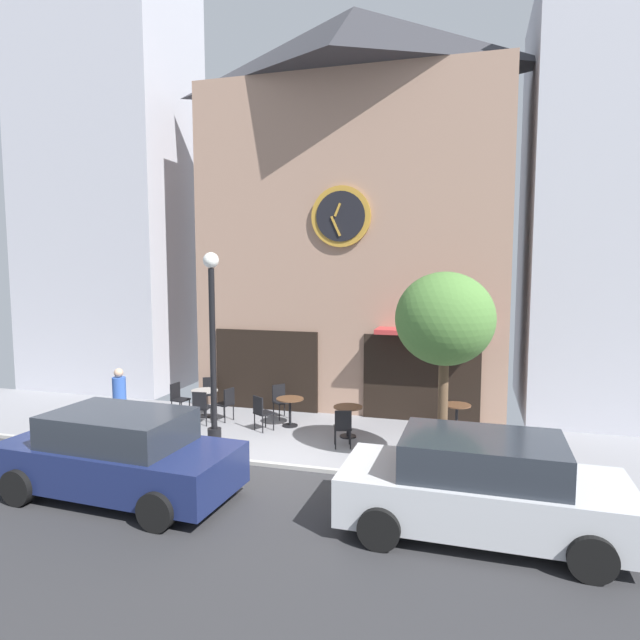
{
  "coord_description": "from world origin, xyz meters",
  "views": [
    {
      "loc": [
        3.89,
        -10.21,
        4.17
      ],
      "look_at": [
        0.39,
        2.13,
        2.86
      ],
      "focal_mm": 30.55,
      "sensor_mm": 36.0,
      "label": 1
    }
  ],
  "objects": [
    {
      "name": "cafe_table_rightmost",
      "position": [
        -0.61,
        2.81,
        0.52
      ],
      "size": [
        0.71,
        0.71,
        0.74
      ],
      "color": "black",
      "rests_on": "ground_plane"
    },
    {
      "name": "parked_car_silver",
      "position": [
        4.08,
        -1.76,
        0.76
      ],
      "size": [
        4.33,
        2.08,
        1.55
      ],
      "color": "#B7BABF",
      "rests_on": "ground_plane"
    },
    {
      "name": "cafe_chair_outer",
      "position": [
        1.1,
        1.53,
        0.53
      ],
      "size": [
        0.5,
        0.5,
        0.9
      ],
      "color": "black",
      "rests_on": "ground_plane"
    },
    {
      "name": "cafe_table_near_curb",
      "position": [
        -3.15,
        3.01,
        0.53
      ],
      "size": [
        0.73,
        0.73,
        0.74
      ],
      "color": "black",
      "rests_on": "ground_plane"
    },
    {
      "name": "cafe_chair_corner",
      "position": [
        -1.12,
        3.51,
        0.53
      ],
      "size": [
        0.56,
        0.56,
        0.9
      ],
      "color": "black",
      "rests_on": "ground_plane"
    },
    {
      "name": "parked_car_navy",
      "position": [
        -2.18,
        -2.06,
        0.76
      ],
      "size": [
        4.39,
        2.21,
        1.55
      ],
      "color": "navy",
      "rests_on": "ground_plane"
    },
    {
      "name": "cafe_chair_left_end",
      "position": [
        -1.16,
        2.22,
        0.53
      ],
      "size": [
        0.55,
        0.55,
        0.9
      ],
      "color": "black",
      "rests_on": "ground_plane"
    },
    {
      "name": "cafe_chair_facing_wall",
      "position": [
        -3.44,
        3.84,
        0.53
      ],
      "size": [
        0.53,
        0.53,
        0.9
      ],
      "color": "black",
      "rests_on": "ground_plane"
    },
    {
      "name": "cafe_chair_by_entrance",
      "position": [
        -3.93,
        2.94,
        0.53
      ],
      "size": [
        0.46,
        0.46,
        0.9
      ],
      "color": "black",
      "rests_on": "ground_plane"
    },
    {
      "name": "street_tree",
      "position": [
        3.35,
        0.68,
        3.08
      ],
      "size": [
        1.95,
        1.75,
        4.04
      ],
      "color": "brown",
      "rests_on": "ground_plane"
    },
    {
      "name": "neighbor_building_left",
      "position": [
        -8.19,
        6.16,
        7.17
      ],
      "size": [
        5.3,
        3.8,
        14.35
      ],
      "color": "#B2B2BC",
      "rests_on": "ground_plane"
    },
    {
      "name": "cafe_table_leftmost",
      "position": [
        1.03,
        2.36,
        0.53
      ],
      "size": [
        0.7,
        0.7,
        0.76
      ],
      "color": "black",
      "rests_on": "ground_plane"
    },
    {
      "name": "ground_plane",
      "position": [
        0.0,
        -0.93,
        -0.02
      ],
      "size": [
        26.7,
        10.41,
        0.13
      ],
      "color": "gray"
    },
    {
      "name": "pedestrian_blue",
      "position": [
        -4.35,
        0.95,
        0.86
      ],
      "size": [
        0.42,
        0.42,
        1.67
      ],
      "color": "#2D2D38",
      "rests_on": "ground_plane"
    },
    {
      "name": "cafe_table_center_right",
      "position": [
        3.57,
        3.3,
        0.52
      ],
      "size": [
        0.68,
        0.68,
        0.75
      ],
      "color": "black",
      "rests_on": "ground_plane"
    },
    {
      "name": "cafe_chair_near_tree",
      "position": [
        -2.86,
        2.26,
        0.53
      ],
      "size": [
        0.44,
        0.44,
        0.9
      ],
      "color": "black",
      "rests_on": "ground_plane"
    },
    {
      "name": "street_lamp",
      "position": [
        -1.87,
        1.03,
        2.26
      ],
      "size": [
        0.36,
        0.36,
        4.45
      ],
      "color": "black",
      "rests_on": "ground_plane"
    },
    {
      "name": "clock_building",
      "position": [
        0.4,
        5.67,
        5.92
      ],
      "size": [
        8.8,
        4.21,
        11.47
      ],
      "color": "#9E7A66",
      "rests_on": "ground_plane"
    },
    {
      "name": "neighbor_building_right",
      "position": [
        8.04,
        6.74,
        5.7
      ],
      "size": [
        5.55,
        4.96,
        11.41
      ],
      "color": "#B2B2BC",
      "rests_on": "ground_plane"
    },
    {
      "name": "cafe_chair_right_end",
      "position": [
        -2.39,
        2.79,
        0.53
      ],
      "size": [
        0.5,
        0.5,
        0.9
      ],
      "color": "black",
      "rests_on": "ground_plane"
    }
  ]
}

